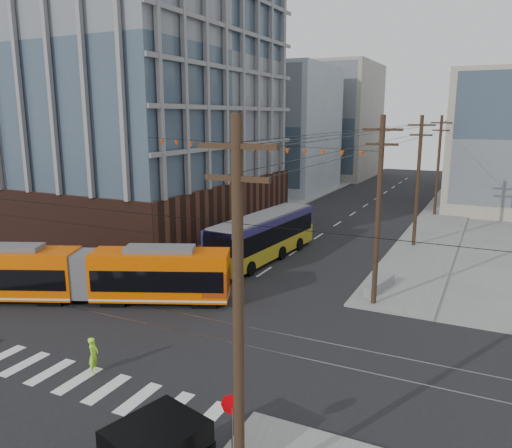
% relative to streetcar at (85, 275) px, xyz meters
% --- Properties ---
extents(ground, '(160.00, 160.00, 0.00)m').
position_rel_streetcar_xyz_m(ground, '(7.24, -4.18, -1.66)').
color(ground, slate).
extents(office_building, '(30.00, 25.00, 28.60)m').
position_rel_streetcar_xyz_m(office_building, '(-14.76, 18.82, 12.64)').
color(office_building, '#381E16').
rests_on(office_building, ground).
extents(bg_bldg_nw_near, '(18.00, 16.00, 18.00)m').
position_rel_streetcar_xyz_m(bg_bldg_nw_near, '(-9.76, 47.82, 7.34)').
color(bg_bldg_nw_near, '#8C99A5').
rests_on(bg_bldg_nw_near, ground).
extents(bg_bldg_nw_far, '(16.00, 18.00, 20.00)m').
position_rel_streetcar_xyz_m(bg_bldg_nw_far, '(-6.76, 67.82, 8.34)').
color(bg_bldg_nw_far, gray).
rests_on(bg_bldg_nw_far, ground).
extents(utility_pole_near, '(0.30, 0.30, 11.00)m').
position_rel_streetcar_xyz_m(utility_pole_near, '(15.74, -10.18, 3.84)').
color(utility_pole_near, black).
rests_on(utility_pole_near, ground).
extents(utility_pole_far, '(0.30, 0.30, 11.00)m').
position_rel_streetcar_xyz_m(utility_pole_far, '(15.74, 51.82, 3.84)').
color(utility_pole_far, black).
rests_on(utility_pole_far, ground).
extents(streetcar, '(16.71, 9.11, 3.31)m').
position_rel_streetcar_xyz_m(streetcar, '(0.00, 0.00, 0.00)').
color(streetcar, '#E45300').
rests_on(streetcar, ground).
extents(city_bus, '(3.69, 12.72, 3.55)m').
position_rel_streetcar_xyz_m(city_bus, '(5.74, 12.90, 0.12)').
color(city_bus, '#1F1948').
rests_on(city_bus, ground).
extents(parked_car_silver, '(2.14, 5.07, 1.63)m').
position_rel_streetcar_xyz_m(parked_car_silver, '(1.16, 8.32, -0.84)').
color(parked_car_silver, '#B4B4B4').
rests_on(parked_car_silver, ground).
extents(parked_car_white, '(1.94, 4.33, 1.23)m').
position_rel_streetcar_xyz_m(parked_car_white, '(1.73, 12.25, -1.04)').
color(parked_car_white, '#B3ABAB').
rests_on(parked_car_white, ground).
extents(parked_car_grey, '(3.09, 5.43, 1.43)m').
position_rel_streetcar_xyz_m(parked_car_grey, '(1.44, 17.36, -0.94)').
color(parked_car_grey, slate).
rests_on(parked_car_grey, ground).
extents(pedestrian, '(0.59, 0.69, 1.62)m').
position_rel_streetcar_xyz_m(pedestrian, '(6.59, -6.34, -0.85)').
color(pedestrian, '#A9FF2C').
rests_on(pedestrian, ground).
extents(stop_sign, '(0.87, 0.87, 2.35)m').
position_rel_streetcar_xyz_m(stop_sign, '(14.84, -8.95, -0.48)').
color(stop_sign, '#C10105').
rests_on(stop_sign, ground).
extents(jersey_barrier, '(1.54, 3.73, 0.73)m').
position_rel_streetcar_xyz_m(jersey_barrier, '(15.54, 9.27, -1.29)').
color(jersey_barrier, gray).
rests_on(jersey_barrier, ground).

